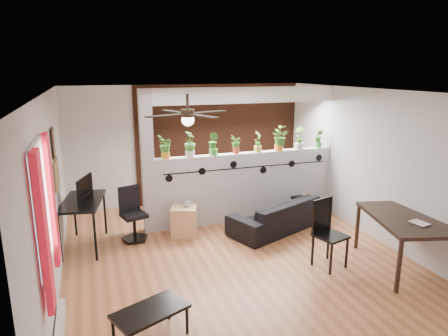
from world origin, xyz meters
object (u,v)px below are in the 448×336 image
potted_plant_5 (279,138)px  office_chair (133,217)px  potted_plant_2 (213,143)px  dining_table (405,222)px  potted_plant_6 (299,137)px  potted_plant_7 (319,138)px  potted_plant_1 (190,144)px  cup (187,204)px  sofa (278,215)px  ceiling_fan (188,116)px  potted_plant_3 (236,144)px  coffee_table (150,313)px  potted_plant_4 (258,141)px  computer_desk (82,205)px  potted_plant_0 (165,146)px  folding_chair (326,227)px  cube_shelf (184,221)px

potted_plant_5 → office_chair: potted_plant_5 is taller
potted_plant_2 → dining_table: potted_plant_2 is taller
potted_plant_5 → potted_plant_6: size_ratio=1.04×
potted_plant_7 → potted_plant_6: bearing=180.0°
potted_plant_1 → cup: potted_plant_1 is taller
sofa → cup: bearing=-30.4°
ceiling_fan → potted_plant_5: ceiling_fan is taller
potted_plant_3 → potted_plant_5: potted_plant_5 is taller
potted_plant_3 → potted_plant_5: bearing=0.0°
dining_table → coffee_table: (-3.83, -0.46, -0.39)m
potted_plant_3 → sofa: bearing=-48.8°
potted_plant_4 → potted_plant_5: (0.45, 0.00, 0.03)m
computer_desk → potted_plant_0: bearing=13.0°
folding_chair → cup: bearing=134.4°
potted_plant_4 → potted_plant_2: bearing=180.0°
potted_plant_4 → potted_plant_3: bearing=180.0°
potted_plant_2 → computer_desk: size_ratio=0.35×
dining_table → potted_plant_7: bearing=87.2°
potted_plant_7 → potted_plant_4: bearing=-180.0°
potted_plant_7 → cup: size_ratio=2.82×
sofa → dining_table: dining_table is taller
potted_plant_4 → cube_shelf: 2.10m
coffee_table → potted_plant_3: bearing=55.0°
potted_plant_6 → folding_chair: size_ratio=0.45×
potted_plant_4 → potted_plant_6: 0.90m
potted_plant_3 → potted_plant_0: bearing=180.0°
potted_plant_0 → folding_chair: size_ratio=0.41×
sofa → folding_chair: folding_chair is taller
cube_shelf → coffee_table: size_ratio=0.60×
potted_plant_1 → potted_plant_5: 1.81m
potted_plant_5 → folding_chair: 2.40m
potted_plant_7 → sofa: potted_plant_7 is taller
cup → folding_chair: 2.46m
computer_desk → coffee_table: (0.67, -2.74, -0.42)m
potted_plant_0 → potted_plant_7: potted_plant_0 is taller
ceiling_fan → potted_plant_6: ceiling_fan is taller
ceiling_fan → potted_plant_7: ceiling_fan is taller
folding_chair → coffee_table: 2.95m
potted_plant_3 → potted_plant_4: 0.45m
potted_plant_4 → potted_plant_7: potted_plant_4 is taller
dining_table → computer_desk: bearing=153.1°
potted_plant_6 → coffee_table: 4.84m
office_chair → potted_plant_2: bearing=10.3°
potted_plant_1 → potted_plant_2: 0.45m
potted_plant_5 → potted_plant_7: 0.90m
potted_plant_5 → coffee_table: potted_plant_5 is taller
cube_shelf → computer_desk: bearing=-161.6°
potted_plant_5 → cube_shelf: potted_plant_5 is taller
potted_plant_0 → potted_plant_5: potted_plant_5 is taller
potted_plant_7 → dining_table: 2.76m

